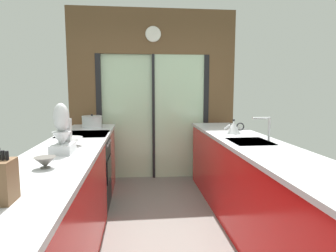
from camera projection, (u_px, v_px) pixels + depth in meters
ground_plane at (164, 229)px, 3.05m from camera, size 5.04×7.60×0.02m
back_wall_unit at (153, 85)px, 4.63m from camera, size 2.64×0.12×2.70m
left_counter_run at (61, 207)px, 2.43m from camera, size 0.62×3.80×0.92m
right_counter_run at (260, 192)px, 2.79m from camera, size 0.62×3.80×0.92m
sink_faucet at (266, 125)px, 2.97m from camera, size 0.19×0.02×0.25m
oven_range at (85, 171)px, 3.53m from camera, size 0.60×0.60×0.92m
mixing_bowl_near at (45, 162)px, 1.96m from camera, size 0.15×0.15×0.08m
mixing_bowl_far at (71, 141)px, 2.73m from camera, size 0.22×0.22×0.08m
knife_block at (5, 181)px, 1.36m from camera, size 0.08×0.14×0.26m
stand_mixer at (62, 134)px, 2.42m from camera, size 0.17×0.27×0.42m
stock_pot at (92, 122)px, 4.03m from camera, size 0.27×0.27×0.19m
kettle at (234, 127)px, 3.48m from camera, size 0.25×0.17×0.18m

